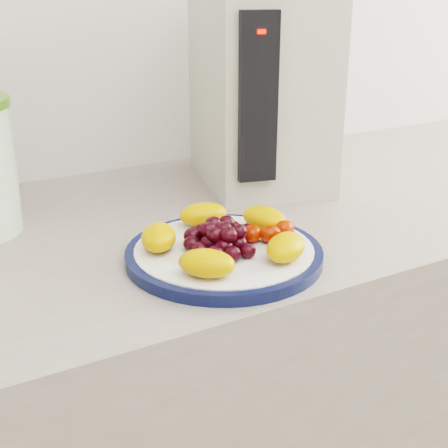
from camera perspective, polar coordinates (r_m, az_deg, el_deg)
plate_rim at (r=0.81m, az=0.00°, el=-2.80°), size 0.26×0.26×0.01m
plate_face at (r=0.81m, az=0.00°, el=-2.73°), size 0.23×0.23×0.02m
appliance_body at (r=1.09m, az=3.34°, el=12.50°), size 0.26×0.31×0.34m
appliance_panel at (r=0.94m, az=3.11°, el=11.35°), size 0.06×0.03×0.25m
appliance_led at (r=0.92m, az=3.45°, el=17.16°), size 0.01×0.01×0.01m
fruit_plate at (r=0.80m, az=0.28°, el=-1.05°), size 0.22×0.22×0.04m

